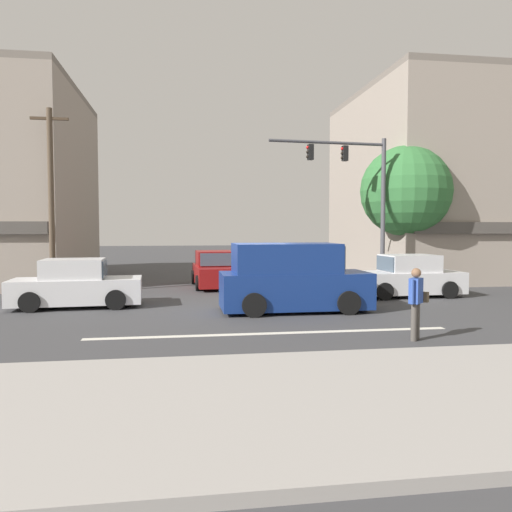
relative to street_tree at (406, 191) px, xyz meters
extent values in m
plane|color=#3D3D3F|center=(-7.57, -5.32, -4.20)|extent=(120.00, 120.00, 0.00)
cube|color=silver|center=(-7.57, -8.82, -4.19)|extent=(9.00, 0.24, 0.01)
cube|color=#9E9993|center=(-7.57, -13.82, -4.12)|extent=(40.00, 5.00, 0.16)
cube|color=gray|center=(6.03, 4.89, 0.62)|extent=(12.62, 11.09, 9.64)
cube|color=slate|center=(6.03, 4.89, 5.59)|extent=(12.62, 11.09, 0.30)
cylinder|color=#4C3823|center=(0.00, 0.00, -2.83)|extent=(0.32, 0.32, 2.73)
sphere|color=#337038|center=(0.00, 0.00, 0.01)|extent=(3.95, 3.95, 3.95)
cylinder|color=brown|center=(-14.69, -0.50, -0.62)|extent=(0.22, 0.22, 7.16)
cube|color=#473828|center=(-14.69, -0.50, 2.56)|extent=(1.40, 0.12, 0.10)
cylinder|color=#47474C|center=(-1.62, -1.39, -1.10)|extent=(0.18, 0.18, 6.20)
cylinder|color=#47474C|center=(-4.01, -1.56, 1.75)|extent=(4.80, 0.47, 0.12)
cube|color=black|center=(-3.29, -1.51, 1.35)|extent=(0.22, 0.25, 0.60)
sphere|color=red|center=(-3.41, -1.52, 1.53)|extent=(0.12, 0.12, 0.12)
sphere|color=black|center=(-3.41, -1.52, 1.35)|extent=(0.12, 0.12, 0.12)
sphere|color=black|center=(-3.41, -1.52, 1.17)|extent=(0.12, 0.12, 0.12)
cube|color=black|center=(-4.73, -1.61, 1.35)|extent=(0.22, 0.25, 0.60)
sphere|color=red|center=(-4.85, -1.62, 1.53)|extent=(0.12, 0.12, 0.12)
sphere|color=black|center=(-4.85, -1.62, 1.35)|extent=(0.12, 0.12, 0.12)
sphere|color=black|center=(-4.85, -1.62, 1.17)|extent=(0.12, 0.12, 0.12)
cube|color=navy|center=(-6.27, -5.64, -3.53)|extent=(4.60, 1.85, 1.10)
cube|color=navy|center=(-6.57, -5.64, -2.53)|extent=(3.20, 1.81, 0.90)
cube|color=#475666|center=(-4.95, -5.64, -2.53)|extent=(0.06, 1.66, 0.76)
cylinder|color=black|center=(-4.84, -4.72, -3.84)|extent=(0.72, 0.20, 0.72)
cylinder|color=black|center=(-4.84, -6.56, -3.84)|extent=(0.72, 0.20, 0.72)
cylinder|color=black|center=(-7.70, -4.72, -3.84)|extent=(0.72, 0.20, 0.72)
cylinder|color=black|center=(-7.69, -6.56, -3.84)|extent=(0.72, 0.20, 0.72)
cube|color=silver|center=(-13.14, -3.81, -3.66)|extent=(4.19, 1.92, 0.80)
cube|color=silver|center=(-13.24, -3.81, -2.94)|extent=(1.98, 1.66, 0.64)
cube|color=#475666|center=(-12.27, -3.76, -2.94)|extent=(0.14, 1.44, 0.54)
cylinder|color=black|center=(-11.92, -2.89, -3.88)|extent=(0.65, 0.21, 0.64)
cylinder|color=black|center=(-11.83, -4.59, -3.88)|extent=(0.65, 0.21, 0.64)
cylinder|color=black|center=(-14.46, -3.03, -3.88)|extent=(0.65, 0.21, 0.64)
cylinder|color=black|center=(-14.36, -4.73, -3.88)|extent=(0.65, 0.21, 0.64)
cube|color=maroon|center=(-8.29, 1.21, -3.66)|extent=(1.88, 4.17, 0.80)
cube|color=maroon|center=(-8.30, 1.31, -2.94)|extent=(1.64, 1.97, 0.64)
cube|color=#475666|center=(-8.25, 0.34, -2.94)|extent=(1.44, 0.13, 0.54)
cylinder|color=black|center=(-7.39, -0.02, -3.88)|extent=(0.21, 0.65, 0.64)
cylinder|color=black|center=(-9.08, -0.10, -3.88)|extent=(0.21, 0.65, 0.64)
cylinder|color=black|center=(-7.50, 2.52, -3.88)|extent=(0.21, 0.65, 0.64)
cylinder|color=black|center=(-9.20, 2.44, -3.88)|extent=(0.21, 0.65, 0.64)
cube|color=silver|center=(-1.31, -2.98, -3.66)|extent=(4.15, 1.82, 0.80)
cube|color=silver|center=(-1.21, -2.98, -2.94)|extent=(1.94, 1.61, 0.64)
cube|color=#475666|center=(-2.18, -3.01, -2.94)|extent=(0.10, 1.44, 0.54)
cylinder|color=black|center=(-2.56, -3.87, -3.88)|extent=(0.64, 0.20, 0.64)
cylinder|color=black|center=(-2.61, -2.17, -3.88)|extent=(0.64, 0.20, 0.64)
cylinder|color=black|center=(-0.02, -3.80, -3.88)|extent=(0.64, 0.20, 0.64)
cylinder|color=black|center=(-0.07, -2.10, -3.88)|extent=(0.64, 0.20, 0.64)
cylinder|color=#4C4742|center=(-4.52, -10.11, -3.77)|extent=(0.14, 0.14, 0.86)
cylinder|color=#4C4742|center=(-4.39, -9.98, -3.77)|extent=(0.14, 0.14, 0.86)
cube|color=#2D4CA5|center=(-4.45, -10.04, -3.05)|extent=(0.41, 0.41, 0.58)
sphere|color=brown|center=(-4.45, -10.04, -2.64)|extent=(0.22, 0.22, 0.22)
cylinder|color=#2D4CA5|center=(-4.62, -10.21, -3.05)|extent=(0.09, 0.09, 0.56)
cylinder|color=#2D4CA5|center=(-4.28, -9.88, -3.05)|extent=(0.09, 0.09, 0.56)
cube|color=brown|center=(-4.20, -9.85, -3.22)|extent=(0.28, 0.28, 0.24)
camera|label=1|loc=(-9.78, -20.72, -1.62)|focal=35.00mm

